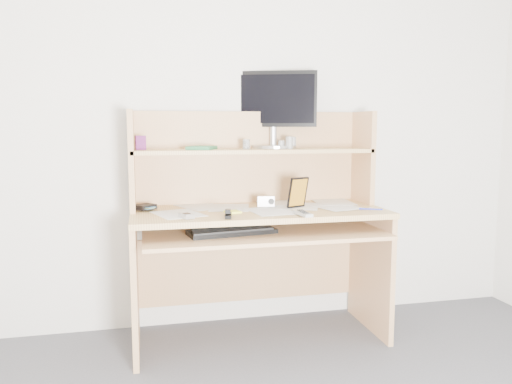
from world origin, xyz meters
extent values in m
cube|color=silver|center=(0.00, 1.80, 1.25)|extent=(3.60, 0.04, 2.50)
cube|color=tan|center=(0.00, 1.48, 0.73)|extent=(1.40, 0.60, 0.03)
cube|color=tan|center=(-0.68, 1.48, 0.36)|extent=(0.03, 0.56, 0.72)
cube|color=tan|center=(0.68, 1.48, 0.36)|extent=(0.03, 0.56, 0.72)
cube|color=tan|center=(0.00, 1.77, 0.34)|extent=(1.34, 0.02, 0.41)
cube|color=tan|center=(0.00, 1.36, 0.64)|extent=(1.28, 0.55, 0.02)
cube|color=tan|center=(0.00, 1.77, 1.02)|extent=(1.40, 0.02, 0.55)
cube|color=tan|center=(-0.68, 1.63, 1.02)|extent=(0.03, 0.30, 0.55)
cube|color=tan|center=(0.68, 1.63, 1.02)|extent=(0.03, 0.30, 0.55)
cube|color=tan|center=(0.00, 1.63, 1.07)|extent=(1.38, 0.30, 0.02)
cube|color=white|center=(0.00, 1.48, 0.75)|extent=(1.32, 0.54, 0.01)
cube|color=black|center=(-0.18, 1.34, 0.66)|extent=(0.48, 0.24, 0.02)
cube|color=black|center=(-0.18, 1.34, 0.68)|extent=(0.45, 0.22, 0.01)
cube|color=#A6A7A1|center=(0.17, 1.22, 0.76)|extent=(0.06, 0.16, 0.02)
cube|color=#AEAEB1|center=(-0.42, 1.29, 0.77)|extent=(0.08, 0.10, 0.02)
cube|color=black|center=(-0.21, 1.27, 0.77)|extent=(0.05, 0.12, 0.04)
cube|color=black|center=(-0.62, 1.60, 0.77)|extent=(0.13, 0.13, 0.03)
cube|color=yellow|center=(-0.16, 1.41, 0.75)|extent=(0.09, 0.09, 0.01)
cube|color=#BEBDC0|center=(0.06, 1.55, 0.79)|extent=(0.10, 0.05, 0.06)
cube|color=black|center=(0.22, 1.46, 0.84)|extent=(0.12, 0.06, 0.17)
cylinder|color=#1926BF|center=(0.59, 1.30, 0.76)|extent=(0.12, 0.06, 0.01)
cube|color=maroon|center=(-0.63, 1.64, 1.12)|extent=(0.06, 0.03, 0.08)
cube|color=#307854|center=(-0.30, 1.63, 1.09)|extent=(0.20, 0.22, 0.02)
cylinder|color=black|center=(-0.04, 1.62, 1.11)|extent=(0.05, 0.05, 0.06)
cylinder|color=white|center=(0.21, 1.61, 1.12)|extent=(0.06, 0.06, 0.07)
cylinder|color=black|center=(0.17, 1.63, 1.10)|extent=(0.04, 0.04, 0.05)
cylinder|color=silver|center=(0.25, 1.67, 1.11)|extent=(0.05, 0.05, 0.07)
cylinder|color=#AEAEB3|center=(0.15, 1.72, 1.09)|extent=(0.27, 0.27, 0.02)
cylinder|color=#AEAEB3|center=(0.15, 1.73, 1.15)|extent=(0.04, 0.04, 0.11)
cube|color=black|center=(0.15, 1.75, 1.37)|extent=(0.51, 0.21, 0.33)
cube|color=black|center=(0.15, 1.74, 1.37)|extent=(0.46, 0.17, 0.29)
camera|label=1|loc=(-0.63, -1.19, 1.20)|focal=35.00mm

